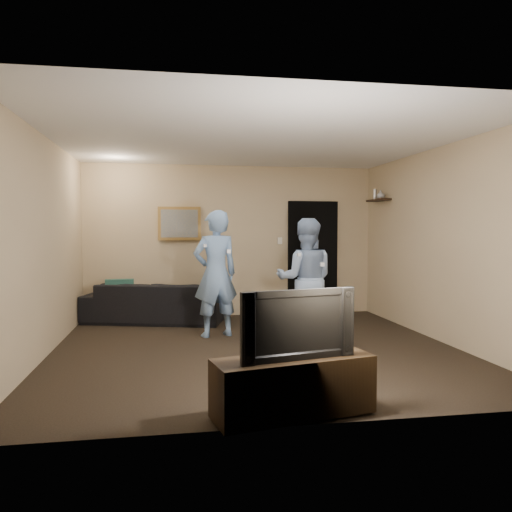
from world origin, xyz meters
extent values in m
plane|color=black|center=(0.00, 0.00, 0.00)|extent=(5.00, 5.00, 0.00)
cube|color=silver|center=(0.00, 0.00, 2.60)|extent=(5.00, 5.00, 0.04)
cube|color=tan|center=(0.00, 2.50, 1.30)|extent=(5.00, 0.04, 2.60)
cube|color=tan|center=(0.00, -2.50, 1.30)|extent=(5.00, 0.04, 2.60)
cube|color=tan|center=(-2.50, 0.00, 1.30)|extent=(0.04, 5.00, 2.60)
cube|color=tan|center=(2.50, 0.00, 1.30)|extent=(0.04, 5.00, 2.60)
imported|color=black|center=(-1.32, 2.07, 0.32)|extent=(2.35, 1.42, 0.64)
cube|color=#17453E|center=(-1.86, 2.07, 0.48)|extent=(0.46, 0.18, 0.44)
cube|color=olive|center=(-0.90, 2.48, 1.60)|extent=(0.72, 0.05, 0.57)
cube|color=slate|center=(-0.90, 2.45, 1.60)|extent=(0.62, 0.01, 0.47)
cube|color=black|center=(1.45, 2.47, 1.00)|extent=(0.90, 0.06, 2.00)
cube|color=silver|center=(0.85, 2.48, 1.30)|extent=(0.08, 0.02, 0.12)
cube|color=black|center=(2.39, 1.80, 1.99)|extent=(0.20, 0.60, 0.03)
imported|color=#A6A6AA|center=(2.39, 1.71, 2.08)|extent=(0.16, 0.16, 0.14)
cylinder|color=#B7B7BB|center=(2.39, 1.95, 2.09)|extent=(0.06, 0.06, 0.18)
cube|color=black|center=(-0.09, -2.32, 0.25)|extent=(1.35, 0.67, 0.46)
imported|color=black|center=(-0.09, -2.32, 0.76)|extent=(0.96, 0.32, 0.55)
imported|color=#749ACA|center=(-0.43, 0.81, 0.88)|extent=(0.73, 0.58, 1.76)
cube|color=white|center=(-0.59, 0.59, 1.28)|extent=(0.04, 0.14, 0.04)
cube|color=white|center=(-0.27, 0.59, 1.20)|extent=(0.05, 0.09, 0.05)
imported|color=#8099BB|center=(0.75, 0.39, 0.82)|extent=(0.92, 0.79, 1.65)
cube|color=white|center=(0.59, 0.17, 1.17)|extent=(0.04, 0.14, 0.04)
cube|color=white|center=(0.91, 0.17, 1.04)|extent=(0.05, 0.09, 0.05)
camera|label=1|loc=(-1.03, -6.12, 1.49)|focal=35.00mm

